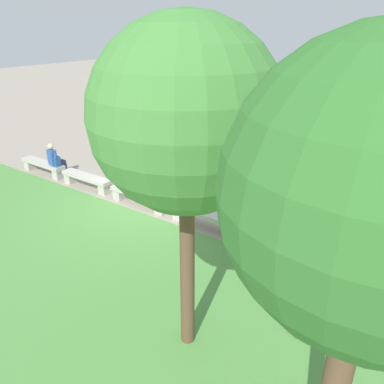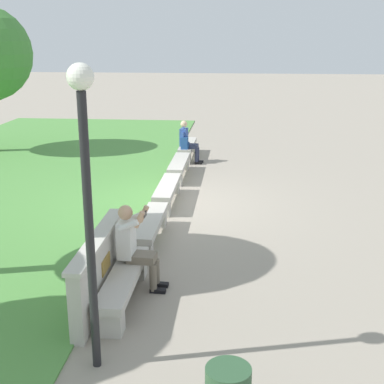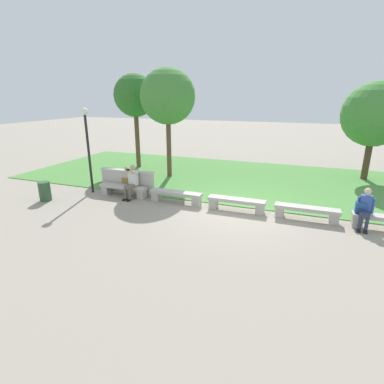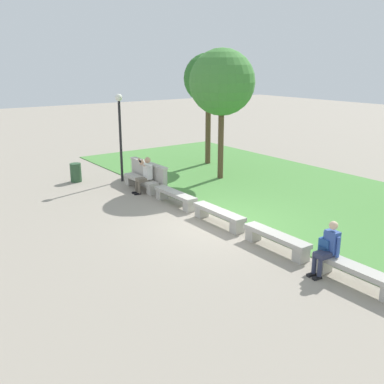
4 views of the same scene
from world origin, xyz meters
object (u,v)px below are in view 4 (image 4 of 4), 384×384
object	(u,v)px
bench_end	(355,272)
person_photographer	(145,173)
trash_bin	(76,173)
bench_near	(175,196)
bench_mid	(219,215)
backpack	(326,246)
tree_right_background	(209,79)
bench_main	(141,182)
bench_far	(276,239)
lamp_post	(120,124)
person_distant	(328,247)
tree_left_background	(222,83)

from	to	relation	value
bench_end	person_photographer	size ratio (longest dim) A/B	1.54
trash_bin	bench_near	bearing A→B (deg)	17.75
bench_mid	person_photographer	distance (m)	4.23
backpack	tree_right_background	bearing A→B (deg)	155.75
trash_bin	bench_end	bearing A→B (deg)	7.48
bench_main	bench_mid	world-z (taller)	same
person_photographer	backpack	world-z (taller)	person_photographer
backpack	bench_mid	bearing A→B (deg)	179.96
bench_near	person_photographer	distance (m)	1.93
person_photographer	trash_bin	xyz separation A→B (m)	(-3.00, -1.48, -0.36)
tree_right_background	bench_far	bearing A→B (deg)	-27.72
bench_main	bench_end	distance (m)	9.35
bench_end	lamp_post	xyz separation A→B (m)	(-10.88, -0.01, 2.00)
bench_main	bench_far	xyz separation A→B (m)	(7.01, 0.00, 0.00)
backpack	lamp_post	distance (m)	10.21
person_distant	backpack	world-z (taller)	person_distant
bench_main	bench_end	xyz separation A→B (m)	(9.35, 0.00, 0.00)
tree_left_background	lamp_post	world-z (taller)	tree_left_background
bench_near	backpack	xyz separation A→B (m)	(6.20, -0.00, 0.32)
bench_main	tree_right_background	size ratio (longest dim) A/B	0.40
bench_mid	person_photographer	xyz separation A→B (m)	(-4.21, -0.08, 0.43)
bench_near	trash_bin	world-z (taller)	trash_bin
person_photographer	trash_bin	size ratio (longest dim) A/B	1.76
person_distant	trash_bin	bearing A→B (deg)	-172.39
bench_end	tree_left_background	world-z (taller)	tree_left_background
bench_end	tree_right_background	bearing A→B (deg)	157.30
backpack	trash_bin	distance (m)	11.19
person_photographer	backpack	size ratio (longest dim) A/B	3.08
bench_mid	bench_far	size ratio (longest dim) A/B	1.00
bench_far	trash_bin	size ratio (longest dim) A/B	2.71
bench_main	trash_bin	xyz separation A→B (m)	(-2.54, -1.56, 0.07)
bench_near	bench_end	world-z (taller)	same
bench_main	person_distant	bearing A→B (deg)	-0.44
bench_end	trash_bin	distance (m)	11.99
backpack	lamp_post	world-z (taller)	lamp_post
backpack	trash_bin	size ratio (longest dim) A/B	0.57
bench_main	trash_bin	bearing A→B (deg)	-148.43
lamp_post	bench_mid	bearing A→B (deg)	0.07
bench_far	person_distant	size ratio (longest dim) A/B	1.62
bench_far	tree_right_background	distance (m)	10.90
bench_near	bench_end	size ratio (longest dim) A/B	1.00
bench_main	bench_far	bearing A→B (deg)	0.00
bench_mid	tree_right_background	world-z (taller)	tree_right_background
bench_main	person_photographer	xyz separation A→B (m)	(0.46, -0.08, 0.43)
backpack	tree_right_background	world-z (taller)	tree_right_background
person_distant	trash_bin	distance (m)	11.29
bench_main	tree_right_background	world-z (taller)	tree_right_background
bench_far	bench_main	bearing A→B (deg)	180.00
tree_right_background	person_photographer	bearing A→B (deg)	-62.24
bench_main	person_distant	xyz separation A→B (m)	(8.65, -0.07, 0.37)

